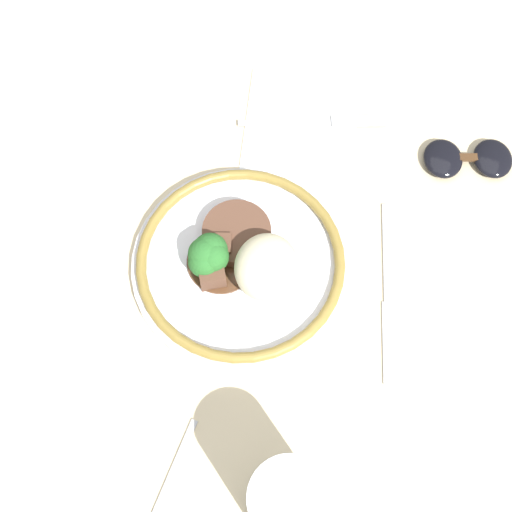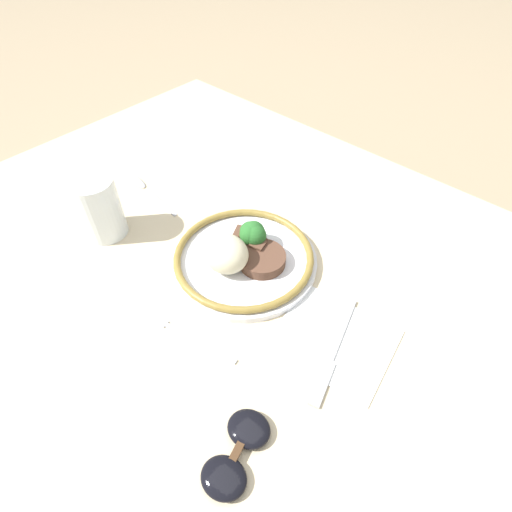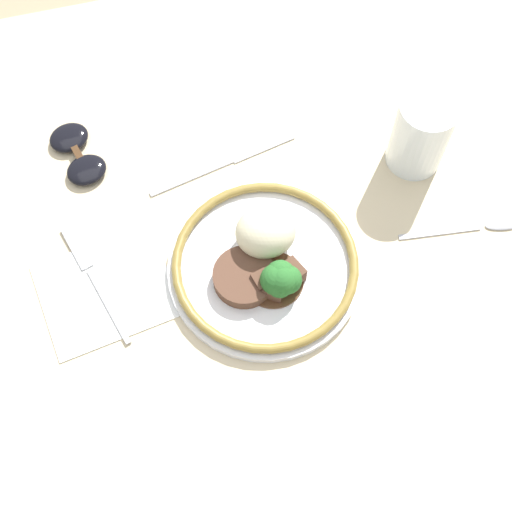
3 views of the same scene
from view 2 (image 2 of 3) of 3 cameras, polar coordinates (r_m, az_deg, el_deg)
ground_plane at (r=0.70m, az=-2.87°, el=-5.49°), size 8.00×8.00×0.00m
dining_table at (r=0.68m, az=-2.95°, el=-4.21°), size 1.24×0.95×0.05m
napkin at (r=0.60m, az=11.09°, el=-11.56°), size 0.18×0.16×0.00m
plate at (r=0.66m, az=-1.80°, el=0.27°), size 0.25×0.25×0.07m
juice_glass at (r=0.75m, az=-21.41°, el=6.10°), size 0.08×0.08×0.11m
fork at (r=0.58m, az=10.74°, el=-14.21°), size 0.06×0.18×0.00m
knife at (r=0.61m, az=-12.23°, el=-9.82°), size 0.21×0.05×0.00m
spoon at (r=0.86m, az=-15.84°, el=9.55°), size 0.17×0.03×0.01m
sunglasses at (r=0.52m, az=-2.76°, el=-26.21°), size 0.08×0.12×0.02m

